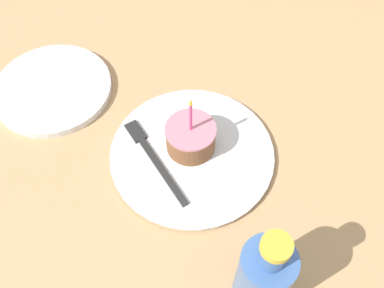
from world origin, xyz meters
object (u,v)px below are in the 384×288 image
Objects in this scene: fork at (152,156)px; cake_slice at (191,137)px; plate at (192,154)px; side_plate at (53,89)px; bottle at (264,276)px.

cake_slice is at bearing 92.57° from fork.
fork is at bearing -98.52° from plate.
side_plate is (-0.21, -0.22, -0.03)m from cake_slice.
side_plate is at bearing -135.12° from plate.
fork is 0.29m from bottle.
fork reaches higher than plate.
bottle reaches higher than side_plate.
fork is at bearing -87.43° from cake_slice.
fork is 0.85× the size of side_plate.
plate is 2.22× the size of cake_slice.
plate is 1.50× the size of fork.
bottle is at bearing 27.26° from side_plate.
bottle reaches higher than plate.
plate is 0.04m from cake_slice.
cake_slice is 0.27m from bottle.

